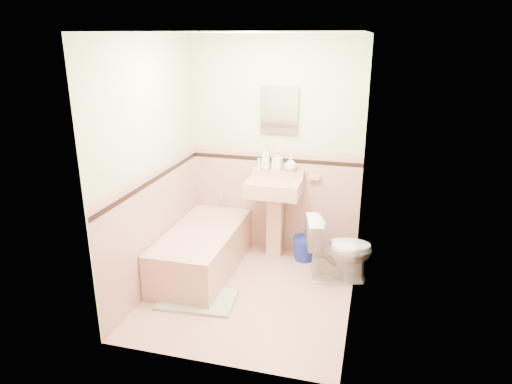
% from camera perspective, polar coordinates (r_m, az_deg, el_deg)
% --- Properties ---
extents(floor, '(2.20, 2.20, 0.00)m').
position_cam_1_polar(floor, '(4.78, -0.79, -12.37)').
color(floor, tan).
rests_on(floor, ground).
extents(ceiling, '(2.20, 2.20, 0.00)m').
position_cam_1_polar(ceiling, '(4.09, -0.95, 19.15)').
color(ceiling, white).
rests_on(ceiling, ground).
extents(wall_back, '(2.50, 0.00, 2.50)m').
position_cam_1_polar(wall_back, '(5.30, 2.37, 5.42)').
color(wall_back, beige).
rests_on(wall_back, ground).
extents(wall_front, '(2.50, 0.00, 2.50)m').
position_cam_1_polar(wall_front, '(3.29, -6.07, -3.18)').
color(wall_front, beige).
rests_on(wall_front, ground).
extents(wall_left, '(0.00, 2.50, 2.50)m').
position_cam_1_polar(wall_left, '(4.63, -12.87, 2.99)').
color(wall_left, beige).
rests_on(wall_left, ground).
extents(wall_right, '(0.00, 2.50, 2.50)m').
position_cam_1_polar(wall_right, '(4.13, 12.63, 1.06)').
color(wall_right, beige).
rests_on(wall_right, ground).
extents(wainscot_back, '(2.00, 0.00, 2.00)m').
position_cam_1_polar(wainscot_back, '(5.48, 2.25, -1.24)').
color(wainscot_back, '#CF9B8B').
rests_on(wainscot_back, ground).
extents(wainscot_front, '(2.00, 0.00, 2.00)m').
position_cam_1_polar(wainscot_front, '(3.59, -5.64, -12.79)').
color(wainscot_front, '#CF9B8B').
rests_on(wainscot_front, ground).
extents(wainscot_left, '(0.00, 2.20, 2.20)m').
position_cam_1_polar(wainscot_left, '(4.84, -12.19, -4.44)').
color(wainscot_left, '#CF9B8B').
rests_on(wainscot_left, ground).
extents(wainscot_right, '(0.00, 2.20, 2.20)m').
position_cam_1_polar(wainscot_right, '(4.36, 11.87, -7.08)').
color(wainscot_right, '#CF9B8B').
rests_on(wainscot_right, ground).
extents(accent_back, '(2.00, 0.00, 2.00)m').
position_cam_1_polar(accent_back, '(5.32, 2.31, 4.01)').
color(accent_back, black).
rests_on(accent_back, ground).
extents(accent_front, '(2.00, 0.00, 2.00)m').
position_cam_1_polar(accent_front, '(3.35, -5.89, -5.14)').
color(accent_front, black).
rests_on(accent_front, ground).
extents(accent_left, '(0.00, 2.20, 2.20)m').
position_cam_1_polar(accent_left, '(4.66, -12.56, 1.44)').
color(accent_left, black).
rests_on(accent_left, ground).
extents(accent_right, '(0.00, 2.20, 2.20)m').
position_cam_1_polar(accent_right, '(4.17, 12.26, -0.62)').
color(accent_right, black).
rests_on(accent_right, ground).
extents(cap_back, '(2.00, 0.00, 2.00)m').
position_cam_1_polar(cap_back, '(5.29, 2.32, 5.06)').
color(cap_back, tan).
rests_on(cap_back, ground).
extents(cap_front, '(2.00, 0.00, 2.00)m').
position_cam_1_polar(cap_front, '(3.31, -5.94, -3.55)').
color(cap_front, tan).
rests_on(cap_front, ground).
extents(cap_left, '(0.00, 2.20, 2.20)m').
position_cam_1_polar(cap_left, '(4.63, -12.64, 2.62)').
color(cap_left, tan).
rests_on(cap_left, ground).
extents(cap_right, '(0.00, 2.20, 2.20)m').
position_cam_1_polar(cap_right, '(4.14, 12.35, 0.69)').
color(cap_right, tan).
rests_on(cap_right, ground).
extents(bathtub, '(0.70, 1.50, 0.45)m').
position_cam_1_polar(bathtub, '(5.13, -6.64, -7.36)').
color(bathtub, tan).
rests_on(bathtub, floor).
extents(tub_faucet, '(0.04, 0.12, 0.04)m').
position_cam_1_polar(tub_faucet, '(5.60, -4.13, -0.51)').
color(tub_faucet, silver).
rests_on(tub_faucet, wall_back).
extents(sink, '(0.60, 0.50, 0.95)m').
position_cam_1_polar(sink, '(5.31, 2.22, -3.37)').
color(sink, tan).
rests_on(sink, floor).
extents(sink_faucet, '(0.02, 0.02, 0.10)m').
position_cam_1_polar(sink_faucet, '(5.28, 2.62, 1.97)').
color(sink_faucet, silver).
rests_on(sink_faucet, sink).
extents(medicine_cabinet, '(0.36, 0.04, 0.45)m').
position_cam_1_polar(medicine_cabinet, '(5.18, 2.91, 10.16)').
color(medicine_cabinet, white).
rests_on(medicine_cabinet, wall_back).
extents(soap_dish, '(0.12, 0.07, 0.04)m').
position_cam_1_polar(soap_dish, '(5.27, 7.23, 1.80)').
color(soap_dish, tan).
rests_on(soap_dish, wall_back).
extents(soap_bottle_left, '(0.12, 0.12, 0.27)m').
position_cam_1_polar(soap_bottle_left, '(5.29, 1.20, 4.29)').
color(soap_bottle_left, '#B2B2B2').
rests_on(soap_bottle_left, sink).
extents(soap_bottle_mid, '(0.12, 0.12, 0.22)m').
position_cam_1_polar(soap_bottle_mid, '(5.27, 2.66, 3.90)').
color(soap_bottle_mid, '#B2B2B2').
rests_on(soap_bottle_mid, sink).
extents(soap_bottle_right, '(0.14, 0.14, 0.17)m').
position_cam_1_polar(soap_bottle_right, '(5.25, 4.33, 3.53)').
color(soap_bottle_right, '#B2B2B2').
rests_on(soap_bottle_right, sink).
extents(tube, '(0.04, 0.04, 0.12)m').
position_cam_1_polar(tube, '(5.33, 0.37, 3.55)').
color(tube, white).
rests_on(tube, sink).
extents(toilet, '(0.77, 0.56, 0.71)m').
position_cam_1_polar(toilet, '(4.94, 10.22, -6.95)').
color(toilet, white).
rests_on(toilet, floor).
extents(bucket, '(0.29, 0.29, 0.27)m').
position_cam_1_polar(bucket, '(5.40, 5.99, -6.98)').
color(bucket, '#16279F').
rests_on(bucket, floor).
extents(bath_mat, '(0.77, 0.54, 0.03)m').
position_cam_1_polar(bath_mat, '(4.69, -7.28, -13.05)').
color(bath_mat, '#9CAC8F').
rests_on(bath_mat, floor).
extents(shoe, '(0.14, 0.08, 0.06)m').
position_cam_1_polar(shoe, '(4.59, -7.36, -13.15)').
color(shoe, '#BF1E59').
rests_on(shoe, bath_mat).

